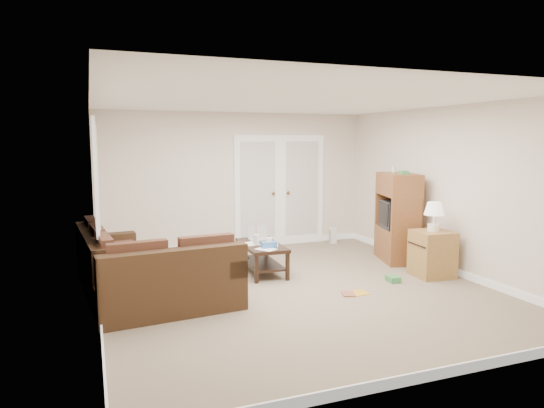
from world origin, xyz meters
name	(u,v)px	position (x,y,z in m)	size (l,w,h in m)	color
floor	(295,288)	(0.00, 0.00, 0.00)	(5.50, 5.50, 0.00)	gray
ceiling	(296,100)	(0.00, 0.00, 2.50)	(5.00, 5.50, 0.02)	white
wall_left	(94,205)	(-2.50, 0.00, 1.25)	(0.02, 5.50, 2.50)	silver
wall_right	(449,190)	(2.50, 0.00, 1.25)	(0.02, 5.50, 2.50)	silver
wall_back	(237,181)	(0.00, 2.75, 1.25)	(5.00, 0.02, 2.50)	silver
wall_front	(434,233)	(0.00, -2.75, 1.25)	(5.00, 0.02, 2.50)	silver
baseboards	(295,285)	(0.00, 0.00, 0.05)	(5.00, 5.50, 0.10)	white
french_doors	(280,191)	(0.85, 2.71, 1.04)	(1.80, 0.05, 2.13)	white
window_left	(95,174)	(-2.46, 1.00, 1.55)	(0.05, 1.92, 1.42)	white
sectional_sofa	(138,274)	(-2.02, 0.33, 0.31)	(1.95, 2.63, 0.79)	#3B2716
coffee_table	(261,257)	(-0.16, 0.93, 0.24)	(0.59, 1.11, 0.74)	black
tv_armoire	(397,217)	(2.20, 0.84, 0.74)	(0.73, 1.01, 1.56)	brown
side_cabinet	(432,250)	(2.12, -0.15, 0.40)	(0.56, 0.56, 1.10)	olive
space_heater	(333,236)	(1.85, 2.44, 0.15)	(0.12, 0.10, 0.31)	white
floor_magazine	(357,293)	(0.67, -0.48, 0.00)	(0.30, 0.24, 0.01)	#C18A22
floor_greenbox	(393,279)	(1.42, -0.20, 0.04)	(0.15, 0.20, 0.08)	#3C8545
floor_book	(342,294)	(0.46, -0.46, 0.01)	(0.16, 0.22, 0.02)	brown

